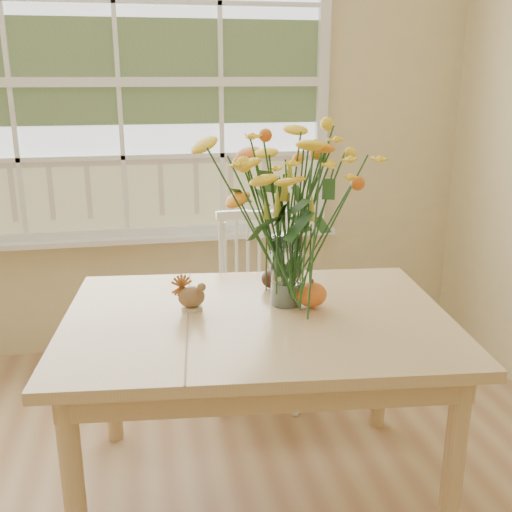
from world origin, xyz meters
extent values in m
cube|color=beige|center=(0.00, 2.25, 1.35)|extent=(4.00, 0.02, 2.70)
cube|color=silver|center=(0.00, 2.23, 1.55)|extent=(2.20, 0.00, 1.60)
cube|color=white|center=(0.00, 2.18, 0.69)|extent=(2.42, 0.12, 0.03)
cube|color=tan|center=(0.48, 0.81, 0.73)|extent=(1.49, 1.13, 0.04)
cube|color=tan|center=(0.48, 0.81, 0.66)|extent=(1.36, 1.00, 0.10)
cylinder|color=tan|center=(-0.17, 0.46, 0.35)|extent=(0.07, 0.07, 0.71)
cylinder|color=tan|center=(-0.09, 1.28, 0.35)|extent=(0.07, 0.07, 0.71)
cylinder|color=tan|center=(1.04, 0.34, 0.35)|extent=(0.07, 0.07, 0.71)
cylinder|color=tan|center=(1.13, 1.16, 0.35)|extent=(0.07, 0.07, 0.71)
cube|color=white|center=(0.62, 1.51, 0.43)|extent=(0.51, 0.49, 0.05)
cube|color=white|center=(0.66, 1.67, 0.68)|extent=(0.42, 0.14, 0.48)
cylinder|color=white|center=(0.42, 1.40, 0.21)|extent=(0.03, 0.03, 0.41)
cylinder|color=white|center=(0.50, 1.70, 0.21)|extent=(0.03, 0.03, 0.41)
cylinder|color=white|center=(0.74, 1.32, 0.21)|extent=(0.03, 0.03, 0.41)
cylinder|color=white|center=(0.82, 1.62, 0.21)|extent=(0.03, 0.03, 0.41)
cylinder|color=white|center=(0.61, 0.90, 0.88)|extent=(0.12, 0.12, 0.27)
ellipsoid|color=#DD521A|center=(0.69, 0.85, 0.79)|extent=(0.12, 0.12, 0.09)
cylinder|color=#CCB78C|center=(0.25, 0.91, 0.76)|extent=(0.08, 0.08, 0.01)
ellipsoid|color=brown|center=(0.25, 0.91, 0.80)|extent=(0.10, 0.08, 0.08)
ellipsoid|color=#38160F|center=(0.59, 1.08, 0.79)|extent=(0.09, 0.09, 0.08)
camera|label=1|loc=(0.09, -1.18, 1.59)|focal=42.00mm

